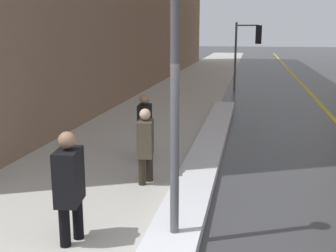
# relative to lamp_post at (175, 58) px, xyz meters

# --- Properties ---
(sidewalk_slab) EXTENTS (4.00, 80.00, 0.01)m
(sidewalk_slab) POSITION_rel_lamp_post_xyz_m (-2.24, 13.76, -2.56)
(sidewalk_slab) COLOR #B2AFA8
(sidewalk_slab) RESTS_ON ground
(road_centre_stripe) EXTENTS (0.16, 80.00, 0.00)m
(road_centre_stripe) POSITION_rel_lamp_post_xyz_m (3.76, 13.76, -2.57)
(road_centre_stripe) COLOR gold
(road_centre_stripe) RESTS_ON ground
(snow_bank_curb) EXTENTS (0.74, 13.46, 0.19)m
(snow_bank_curb) POSITION_rel_lamp_post_xyz_m (-0.01, 4.47, -2.48)
(snow_bank_curb) COLOR silver
(snow_bank_curb) RESTS_ON ground
(lamp_post) EXTENTS (0.28, 0.28, 4.22)m
(lamp_post) POSITION_rel_lamp_post_xyz_m (0.00, 0.00, 0.00)
(lamp_post) COLOR #515156
(lamp_post) RESTS_ON ground
(traffic_light_near) EXTENTS (1.31, 0.32, 3.33)m
(traffic_light_near) POSITION_rel_lamp_post_xyz_m (0.83, 16.51, -0.17)
(traffic_light_near) COLOR #515156
(traffic_light_near) RESTS_ON ground
(pedestrian_nearside) EXTENTS (0.37, 0.56, 1.60)m
(pedestrian_nearside) POSITION_rel_lamp_post_xyz_m (-1.41, -0.24, -1.68)
(pedestrian_nearside) COLOR black
(pedestrian_nearside) RESTS_ON ground
(pedestrian_trailing) EXTENTS (0.34, 0.51, 1.48)m
(pedestrian_trailing) POSITION_rel_lamp_post_xyz_m (-0.98, 2.25, -1.75)
(pedestrian_trailing) COLOR #2A241B
(pedestrian_trailing) RESTS_ON ground
(pedestrian_in_glasses) EXTENTS (0.35, 0.53, 1.52)m
(pedestrian_in_glasses) POSITION_rel_lamp_post_xyz_m (-1.37, 3.76, -1.73)
(pedestrian_in_glasses) COLOR black
(pedestrian_in_glasses) RESTS_ON ground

